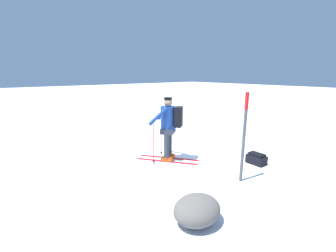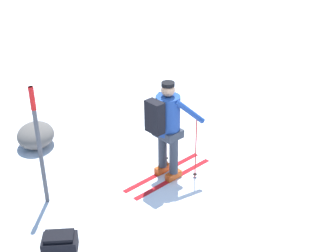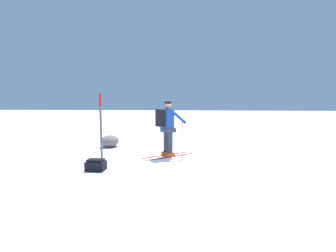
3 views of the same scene
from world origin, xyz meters
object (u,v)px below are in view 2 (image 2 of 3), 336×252
(skier, at_px, (167,123))
(trail_marker, at_px, (38,139))
(rock_boulder, at_px, (36,135))
(dropped_backpack, at_px, (60,243))

(skier, xyz_separation_m, trail_marker, (-0.49, 1.98, 0.12))
(rock_boulder, bearing_deg, trail_marker, -167.57)
(skier, height_order, trail_marker, trail_marker)
(skier, height_order, rock_boulder, skier)
(skier, xyz_separation_m, rock_boulder, (1.33, 2.38, -0.81))
(trail_marker, distance_m, rock_boulder, 2.07)
(skier, distance_m, dropped_backpack, 2.51)
(dropped_backpack, bearing_deg, rock_boulder, 13.38)
(skier, bearing_deg, trail_marker, 103.84)
(dropped_backpack, distance_m, rock_boulder, 3.07)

